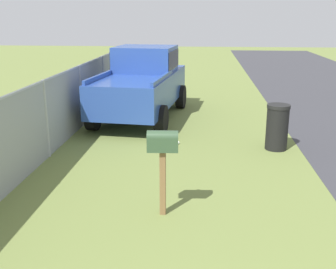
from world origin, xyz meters
TOP-DOWN VIEW (x-y plane):
  - mailbox at (5.02, 1.11)m, footprint 0.23×0.48m
  - pickup_truck at (11.41, 2.35)m, footprint 4.98×2.55m
  - trash_bin at (8.49, -1.19)m, footprint 0.53×0.53m
  - fence_section at (8.82, 3.89)m, footprint 18.26×0.07m
  - litter_cup_far_scatter at (8.64, 1.13)m, footprint 0.13×0.13m

SIDE VIEW (x-z plane):
  - litter_cup_far_scatter at x=8.64m, z-range 0.00..0.08m
  - trash_bin at x=8.49m, z-range 0.00..1.06m
  - fence_section at x=8.82m, z-range 0.07..1.78m
  - mailbox at x=5.02m, z-range 0.40..1.77m
  - pickup_truck at x=11.41m, z-range 0.06..2.15m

